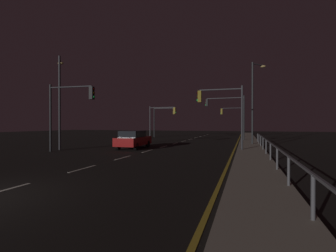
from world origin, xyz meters
The scene contains 14 objects.
ground_plane centered at (0.00, 17.50, 0.00)m, with size 112.00×112.00×0.00m, color black.
sidewalk_right centered at (7.85, 17.50, 0.07)m, with size 2.12×77.00×0.14m, color #9E937F.
lane_markings_center centered at (0.00, 21.00, 0.01)m, with size 0.14×50.00×0.01m.
lane_edge_line centered at (6.54, 22.50, 0.01)m, with size 0.14×53.00×0.01m.
car centered at (-1.97, 14.54, 0.82)m, with size 2.03×4.48×1.57m.
traffic_light_mid_left centered at (5.09, 27.73, 4.21)m, with size 5.10×0.45×5.70m.
traffic_light_near_left centered at (-5.06, 30.87, 3.57)m, with size 4.49×0.48×5.02m.
traffic_light_far_right centered at (5.56, 15.20, 3.71)m, with size 3.71×0.39×5.08m.
traffic_light_mid_right centered at (-5.48, 10.60, 3.71)m, with size 3.93×0.54×5.26m.
traffic_light_far_center centered at (5.38, 36.59, 3.62)m, with size 3.73×0.55×4.94m.
traffic_light_near_right centered at (-5.32, 32.58, 3.53)m, with size 3.84×0.46×5.01m.
street_lamp_mid_block centered at (8.28, 21.45, 5.05)m, with size 1.43×1.42×8.32m.
street_lamp_far_end centered at (-7.49, 11.83, 4.66)m, with size 1.31×1.46×7.83m.
barrier_fence centered at (8.76, 11.34, 0.88)m, with size 0.09×26.78×0.98m.
Camera 1 is at (7.41, -4.73, 2.14)m, focal length 25.79 mm.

